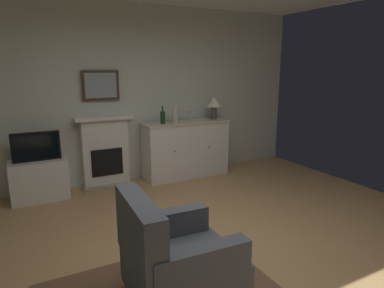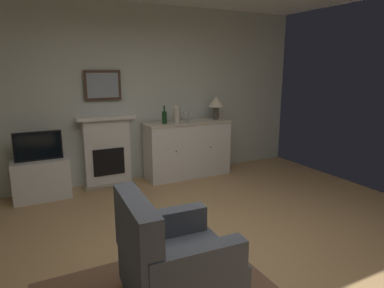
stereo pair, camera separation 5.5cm
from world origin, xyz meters
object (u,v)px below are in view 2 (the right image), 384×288
(framed_picture, at_px, (103,85))
(vase_decorative, at_px, (177,114))
(tv_cabinet, at_px, (42,179))
(fireplace_unit, at_px, (107,151))
(armchair, at_px, (172,260))
(wine_bottle, at_px, (164,117))
(wine_glass_left, at_px, (185,115))
(wine_glass_center, at_px, (190,114))
(sideboard_cabinet, at_px, (188,149))
(table_lamp, at_px, (216,103))
(tv_set, at_px, (38,146))

(framed_picture, bearing_deg, vase_decorative, -13.89)
(tv_cabinet, bearing_deg, fireplace_unit, 9.45)
(vase_decorative, height_order, armchair, vase_decorative)
(fireplace_unit, bearing_deg, vase_decorative, -11.65)
(wine_bottle, xyz_separation_m, wine_glass_left, (0.36, 0.00, 0.01))
(framed_picture, height_order, wine_glass_center, framed_picture)
(sideboard_cabinet, xyz_separation_m, wine_bottle, (-0.43, -0.04, 0.58))
(sideboard_cabinet, height_order, table_lamp, table_lamp)
(sideboard_cabinet, relative_size, armchair, 1.59)
(framed_picture, bearing_deg, table_lamp, -6.81)
(framed_picture, relative_size, sideboard_cabinet, 0.38)
(sideboard_cabinet, bearing_deg, framed_picture, 170.41)
(wine_bottle, xyz_separation_m, tv_cabinet, (-1.86, 0.06, -0.77))
(wine_glass_center, bearing_deg, framed_picture, 169.43)
(wine_glass_center, distance_m, tv_set, 2.35)
(armchair, bearing_deg, wine_glass_center, 60.92)
(wine_glass_center, distance_m, vase_decorative, 0.25)
(framed_picture, height_order, vase_decorative, framed_picture)
(tv_set, bearing_deg, tv_cabinet, 90.00)
(tv_cabinet, bearing_deg, wine_glass_center, -1.12)
(wine_glass_left, distance_m, armchair, 3.22)
(tv_set, bearing_deg, sideboard_cabinet, 0.20)
(fireplace_unit, xyz_separation_m, framed_picture, (-0.00, 0.05, 1.01))
(wine_bottle, distance_m, wine_glass_left, 0.36)
(vase_decorative, bearing_deg, tv_cabinet, 178.21)
(fireplace_unit, xyz_separation_m, vase_decorative, (1.10, -0.23, 0.53))
(wine_bottle, distance_m, tv_set, 1.88)
(table_lamp, distance_m, vase_decorative, 0.77)
(table_lamp, distance_m, wine_glass_left, 0.64)
(table_lamp, relative_size, tv_set, 0.65)
(wine_bottle, height_order, tv_cabinet, wine_bottle)
(fireplace_unit, distance_m, wine_glass_center, 1.46)
(wine_glass_left, relative_size, vase_decorative, 0.59)
(framed_picture, distance_m, tv_cabinet, 1.62)
(wine_glass_center, bearing_deg, fireplace_unit, 171.29)
(wine_glass_left, height_order, tv_set, wine_glass_left)
(wine_glass_center, bearing_deg, sideboard_cabinet, 141.47)
(fireplace_unit, bearing_deg, table_lamp, -5.44)
(fireplace_unit, distance_m, framed_picture, 1.01)
(fireplace_unit, xyz_separation_m, wine_glass_center, (1.36, -0.21, 0.52))
(sideboard_cabinet, relative_size, wine_glass_center, 8.87)
(armchair, bearing_deg, vase_decorative, 64.87)
(tv_cabinet, height_order, armchair, armchair)
(fireplace_unit, height_order, framed_picture, framed_picture)
(table_lamp, xyz_separation_m, wine_glass_left, (-0.62, -0.04, -0.16))
(table_lamp, bearing_deg, framed_picture, 173.19)
(sideboard_cabinet, xyz_separation_m, tv_cabinet, (-2.29, 0.02, -0.19))
(fireplace_unit, distance_m, wine_glass_left, 1.37)
(wine_glass_left, distance_m, vase_decorative, 0.14)
(wine_glass_center, bearing_deg, tv_cabinet, 178.88)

